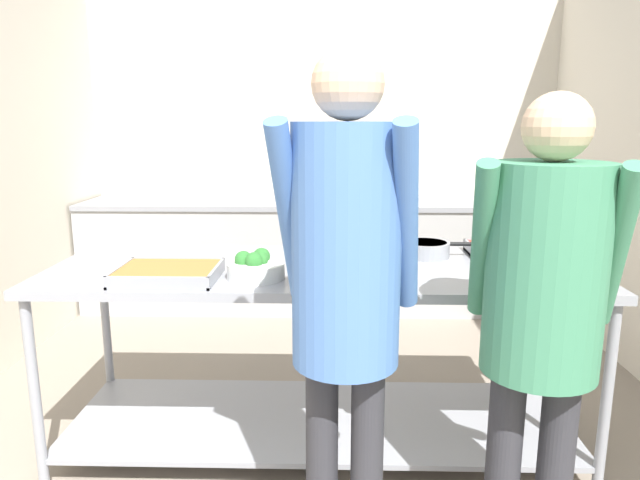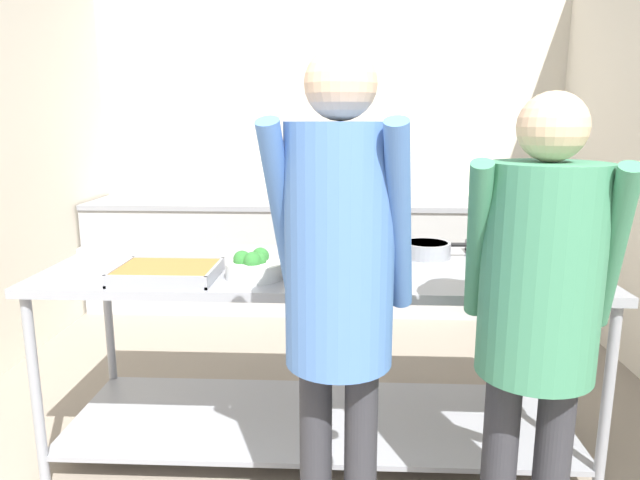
# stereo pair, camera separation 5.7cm
# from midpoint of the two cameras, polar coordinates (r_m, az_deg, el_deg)

# --- Properties ---
(wall_rear) EXTENTS (4.02, 0.06, 2.65)m
(wall_rear) POSITION_cam_midpoint_polar(r_m,az_deg,el_deg) (4.98, 1.17, 9.44)
(wall_rear) COLOR beige
(wall_rear) RESTS_ON ground_plane
(back_counter) EXTENTS (3.86, 0.65, 0.89)m
(back_counter) POSITION_cam_midpoint_polar(r_m,az_deg,el_deg) (4.73, 1.02, -1.43)
(back_counter) COLOR #A8A8A8
(back_counter) RESTS_ON ground_plane
(serving_counter) EXTENTS (2.44, 0.85, 0.89)m
(serving_counter) POSITION_cam_midpoint_polar(r_m,az_deg,el_deg) (2.69, 0.51, -8.54)
(serving_counter) COLOR gray
(serving_counter) RESTS_ON ground_plane
(plate_stack) EXTENTS (0.25, 0.25, 0.07)m
(plate_stack) POSITION_cam_midpoint_polar(r_m,az_deg,el_deg) (2.82, -20.17, -1.48)
(plate_stack) COLOR white
(plate_stack) RESTS_ON serving_counter
(serving_tray_roast) EXTENTS (0.42, 0.33, 0.05)m
(serving_tray_roast) POSITION_cam_midpoint_polar(r_m,az_deg,el_deg) (2.47, -14.39, -3.18)
(serving_tray_roast) COLOR gray
(serving_tray_roast) RESTS_ON serving_counter
(broccoli_bowl) EXTENTS (0.24, 0.24, 0.12)m
(broccoli_bowl) POSITION_cam_midpoint_polar(r_m,az_deg,el_deg) (2.41, -5.94, -2.71)
(broccoli_bowl) COLOR silver
(broccoli_bowl) RESTS_ON serving_counter
(serving_tray_vegetables) EXTENTS (0.40, 0.27, 0.05)m
(serving_tray_vegetables) POSITION_cam_midpoint_polar(r_m,az_deg,el_deg) (2.39, 2.57, -3.31)
(serving_tray_vegetables) COLOR gray
(serving_tray_vegetables) RESTS_ON serving_counter
(sauce_pan) EXTENTS (0.37, 0.23, 0.07)m
(sauce_pan) POSITION_cam_midpoint_polar(r_m,az_deg,el_deg) (2.82, 11.21, -0.88)
(sauce_pan) COLOR gray
(sauce_pan) RESTS_ON serving_counter
(serving_tray_greens) EXTENTS (0.39, 0.28, 0.05)m
(serving_tray_greens) POSITION_cam_midpoint_polar(r_m,az_deg,el_deg) (2.94, 19.13, -1.10)
(serving_tray_greens) COLOR gray
(serving_tray_greens) RESTS_ON serving_counter
(guest_serving_left) EXTENTS (0.48, 0.40, 1.75)m
(guest_serving_left) POSITION_cam_midpoint_polar(r_m,az_deg,el_deg) (1.73, 2.88, -3.18)
(guest_serving_left) COLOR #2D2D33
(guest_serving_left) RESTS_ON ground_plane
(guest_serving_right) EXTENTS (0.52, 0.40, 1.63)m
(guest_serving_right) POSITION_cam_midpoint_polar(r_m,az_deg,el_deg) (1.94, 21.84, -5.16)
(guest_serving_right) COLOR #2D2D33
(guest_serving_right) RESTS_ON ground_plane
(water_bottle) EXTENTS (0.08, 0.08, 0.27)m
(water_bottle) POSITION_cam_midpoint_polar(r_m,az_deg,el_deg) (4.64, -2.31, 5.41)
(water_bottle) COLOR brown
(water_bottle) RESTS_ON back_counter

